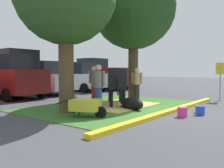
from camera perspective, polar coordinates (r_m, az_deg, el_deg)
ground_plane at (r=9.00m, az=10.81°, el=-6.28°), size 80.00×80.00×0.00m
grass_island at (r=10.07m, az=0.40°, el=-5.13°), size 7.18×4.81×0.02m
curb_yellow at (r=8.75m, az=13.77°, el=-6.19°), size 8.38×0.24×0.12m
hay_bedding at (r=10.10m, az=1.34°, el=-5.02°), size 3.21×2.41×0.04m
shade_tree_right at (r=12.49m, az=5.08°, el=17.44°), size 4.13×4.13×6.64m
cow_holstein at (r=10.36m, az=0.98°, el=1.34°), size 2.62×2.33×1.59m
calf_lying at (r=9.12m, az=4.85°, el=-4.59°), size 0.86×1.32×0.48m
person_handler at (r=8.50m, az=-3.23°, el=-0.62°), size 0.34×0.52×1.68m
person_visitor_near at (r=11.47m, az=5.88°, el=0.08°), size 0.34×0.51×1.58m
person_visitor_far at (r=11.37m, az=-4.24°, el=0.29°), size 0.50×0.34×1.65m
wheelbarrow at (r=7.65m, az=-6.12°, el=-5.01°), size 1.05×1.57×0.63m
parking_sign at (r=12.83m, az=24.20°, el=2.19°), size 0.06×0.44×1.84m
bucket_pink at (r=8.03m, az=16.24°, el=-6.32°), size 0.34×0.34×0.32m
bucket_blue at (r=8.57m, az=20.11°, el=-5.83°), size 0.31×0.31×0.30m
bucket_orange at (r=9.04m, az=19.97°, el=-5.52°), size 0.32×0.32×0.25m
suv_black at (r=14.00m, az=-23.16°, el=2.16°), size 2.15×4.61×2.52m
hatchback_white at (r=15.51m, az=-15.83°, el=1.34°), size 2.05×4.41×2.02m
sedan_silver at (r=17.27m, az=-7.78°, el=1.62°), size 2.05×4.41×2.02m
pickup_truck_maroon at (r=19.28m, az=-2.75°, el=2.21°), size 2.25×5.42×2.42m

